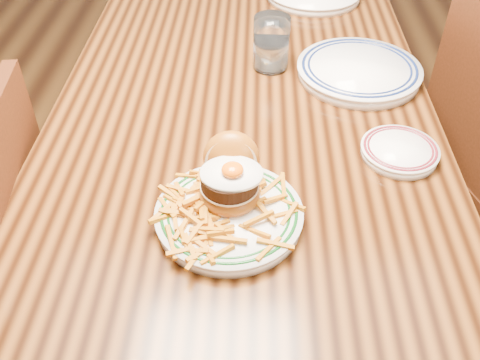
{
  "coord_description": "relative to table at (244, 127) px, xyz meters",
  "views": [
    {
      "loc": [
        0.03,
        -1.04,
        1.43
      ],
      "look_at": [
        0.0,
        -0.41,
        0.85
      ],
      "focal_mm": 40.0,
      "sensor_mm": 36.0,
      "label": 1
    }
  ],
  "objects": [
    {
      "name": "floor",
      "position": [
        0.0,
        0.0,
        -0.66
      ],
      "size": [
        6.0,
        6.0,
        0.0
      ],
      "primitive_type": "plane",
      "color": "black",
      "rests_on": "ground"
    },
    {
      "name": "table",
      "position": [
        0.0,
        0.0,
        0.0
      ],
      "size": [
        0.85,
        1.6,
        0.75
      ],
      "color": "black",
      "rests_on": "floor"
    },
    {
      "name": "main_plate",
      "position": [
        -0.01,
        -0.38,
        0.12
      ],
      "size": [
        0.26,
        0.26,
        0.12
      ],
      "rotation": [
        0.0,
        0.0,
        -0.0
      ],
      "color": "white",
      "rests_on": "table"
    },
    {
      "name": "side_plate",
      "position": [
        0.31,
        -0.21,
        0.1
      ],
      "size": [
        0.15,
        0.15,
        0.02
      ],
      "rotation": [
        0.0,
        0.0,
        0.07
      ],
      "color": "white",
      "rests_on": "table"
    },
    {
      "name": "rear_plate",
      "position": [
        0.27,
        0.09,
        0.11
      ],
      "size": [
        0.3,
        0.3,
        0.03
      ],
      "rotation": [
        0.0,
        0.0,
        0.24
      ],
      "color": "white",
      "rests_on": "table"
    },
    {
      "name": "water_glass",
      "position": [
        0.06,
        0.13,
        0.14
      ],
      "size": [
        0.09,
        0.09,
        0.13
      ],
      "color": "white",
      "rests_on": "table"
    }
  ]
}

